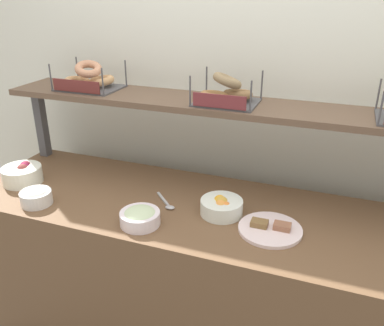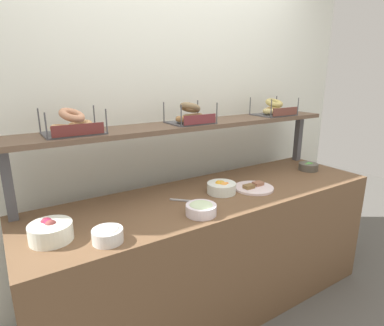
# 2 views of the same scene
# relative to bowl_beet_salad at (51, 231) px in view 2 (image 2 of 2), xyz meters

# --- Properties ---
(ground_plane) EXTENTS (8.00, 8.00, 0.00)m
(ground_plane) POSITION_rel_bowl_beet_salad_xyz_m (1.00, 0.07, -0.90)
(ground_plane) COLOR #595651
(back_wall) EXTENTS (3.58, 0.06, 2.40)m
(back_wall) POSITION_rel_bowl_beet_salad_xyz_m (1.00, 0.62, 0.30)
(back_wall) COLOR white
(back_wall) RESTS_ON ground_plane
(deli_counter) EXTENTS (2.38, 0.70, 0.85)m
(deli_counter) POSITION_rel_bowl_beet_salad_xyz_m (1.00, 0.07, -0.47)
(deli_counter) COLOR brown
(deli_counter) RESTS_ON ground_plane
(shelf_riser_left) EXTENTS (0.05, 0.05, 0.40)m
(shelf_riser_left) POSITION_rel_bowl_beet_salad_xyz_m (-0.13, 0.34, 0.15)
(shelf_riser_left) COLOR #4C4C51
(shelf_riser_left) RESTS_ON deli_counter
(shelf_riser_right) EXTENTS (0.05, 0.05, 0.40)m
(shelf_riser_right) POSITION_rel_bowl_beet_salad_xyz_m (2.13, 0.34, 0.15)
(shelf_riser_right) COLOR #4C4C51
(shelf_riser_right) RESTS_ON deli_counter
(upper_shelf) EXTENTS (2.34, 0.32, 0.03)m
(upper_shelf) POSITION_rel_bowl_beet_salad_xyz_m (1.00, 0.34, 0.37)
(upper_shelf) COLOR brown
(upper_shelf) RESTS_ON shelf_riser_left
(bowl_beet_salad) EXTENTS (0.20, 0.20, 0.10)m
(bowl_beet_salad) POSITION_rel_bowl_beet_salad_xyz_m (0.00, 0.00, 0.00)
(bowl_beet_salad) COLOR white
(bowl_beet_salad) RESTS_ON deli_counter
(bowl_veggie_mix) EXTENTS (0.15, 0.15, 0.07)m
(bowl_veggie_mix) POSITION_rel_bowl_beet_salad_xyz_m (1.96, 0.08, -0.02)
(bowl_veggie_mix) COLOR #524D43
(bowl_veggie_mix) RESTS_ON deli_counter
(bowl_scallion_spread) EXTENTS (0.17, 0.17, 0.07)m
(bowl_scallion_spread) POSITION_rel_bowl_beet_salad_xyz_m (0.75, -0.15, -0.01)
(bowl_scallion_spread) COLOR white
(bowl_scallion_spread) RESTS_ON deli_counter
(bowl_fruit_salad) EXTENTS (0.19, 0.19, 0.09)m
(bowl_fruit_salad) POSITION_rel_bowl_beet_salad_xyz_m (1.05, 0.05, -0.01)
(bowl_fruit_salad) COLOR white
(bowl_fruit_salad) RESTS_ON deli_counter
(bowl_cream_cheese) EXTENTS (0.14, 0.14, 0.08)m
(bowl_cream_cheese) POSITION_rel_bowl_beet_salad_xyz_m (0.22, -0.16, -0.01)
(bowl_cream_cheese) COLOR white
(bowl_cream_cheese) RESTS_ON deli_counter
(serving_plate_white) EXTENTS (0.26, 0.26, 0.04)m
(serving_plate_white) POSITION_rel_bowl_beet_salad_xyz_m (1.28, -0.01, -0.04)
(serving_plate_white) COLOR white
(serving_plate_white) RESTS_ON deli_counter
(serving_spoon_near_plate) EXTENTS (0.14, 0.13, 0.01)m
(serving_spoon_near_plate) POSITION_rel_bowl_beet_salad_xyz_m (0.79, 0.04, -0.04)
(serving_spoon_near_plate) COLOR #B7B7BC
(serving_spoon_near_plate) RESTS_ON deli_counter
(bagel_basket_sesame) EXTENTS (0.32, 0.25, 0.15)m
(bagel_basket_sesame) POSITION_rel_bowl_beet_salad_xyz_m (0.22, 0.35, 0.43)
(bagel_basket_sesame) COLOR #4C4C51
(bagel_basket_sesame) RESTS_ON upper_shelf
(bagel_basket_everything) EXTENTS (0.29, 0.25, 0.15)m
(bagel_basket_everything) POSITION_rel_bowl_beet_salad_xyz_m (0.98, 0.32, 0.43)
(bagel_basket_everything) COLOR #4C4C51
(bagel_basket_everything) RESTS_ON upper_shelf
(bagel_basket_plain) EXTENTS (0.31, 0.25, 0.14)m
(bagel_basket_plain) POSITION_rel_bowl_beet_salad_xyz_m (1.78, 0.33, 0.43)
(bagel_basket_plain) COLOR #4C4C51
(bagel_basket_plain) RESTS_ON upper_shelf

